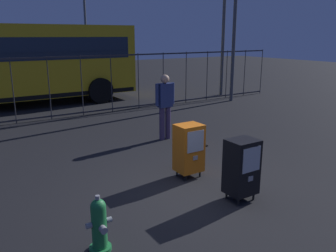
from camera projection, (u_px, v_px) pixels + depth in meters
The scene contains 7 objects.
ground_plane at pixel (191, 195), 5.85m from camera, with size 60.00×60.00×0.00m, color black.
fire_hydrant at pixel (99, 225), 4.27m from camera, with size 0.33×0.32×0.75m.
newspaper_box_primary at pixel (189, 148), 6.49m from camera, with size 0.48×0.42×1.02m.
newspaper_box_secondary at pixel (242, 167), 5.57m from camera, with size 0.48×0.42×1.02m.
pedestrian at pixel (165, 103), 8.79m from camera, with size 0.55×0.22×1.67m.
traffic_cone at pixel (198, 136), 8.41m from camera, with size 0.36×0.36×0.53m.
fence_barrier at pixel (66, 86), 11.18m from camera, with size 18.03×0.04×2.00m.
Camera 1 is at (-3.22, -4.31, 2.61)m, focal length 37.07 mm.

